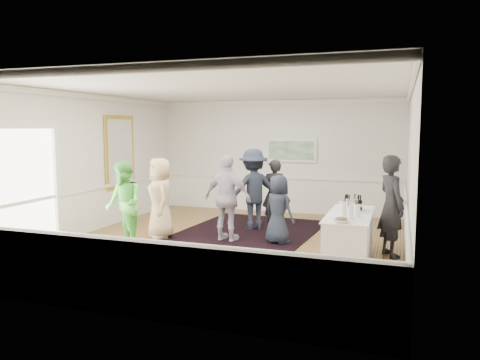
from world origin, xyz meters
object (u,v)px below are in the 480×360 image
(nut_bowl, at_px, (342,220))
(bartender, at_px, (391,206))
(serving_table, at_px, (349,236))
(guest_lilac, at_px, (228,198))
(guest_navy, at_px, (278,209))
(guest_dark_b, at_px, (274,194))
(guest_dark_a, at_px, (253,190))
(guest_green, at_px, (124,204))
(guest_tan, at_px, (160,198))
(ice_bucket, at_px, (351,206))

(nut_bowl, bearing_deg, bartender, 59.52)
(serving_table, relative_size, guest_lilac, 1.12)
(serving_table, distance_m, guest_navy, 1.70)
(nut_bowl, bearing_deg, guest_dark_b, 123.08)
(bartender, xyz_separation_m, nut_bowl, (-0.76, -1.30, -0.08))
(guest_dark_a, height_order, guest_navy, guest_dark_a)
(guest_green, height_order, guest_navy, guest_green)
(guest_lilac, bearing_deg, guest_tan, 16.99)
(bartender, relative_size, guest_lilac, 1.03)
(guest_dark_a, xyz_separation_m, guest_dark_b, (0.41, 0.38, -0.13))
(guest_tan, height_order, guest_dark_b, guest_tan)
(nut_bowl, bearing_deg, guest_dark_a, 131.90)
(guest_tan, distance_m, guest_navy, 2.61)
(serving_table, distance_m, guest_tan, 4.15)
(guest_dark_b, xyz_separation_m, ice_bucket, (2.02, -1.99, 0.13))
(ice_bucket, bearing_deg, guest_dark_a, 146.47)
(guest_dark_a, relative_size, ice_bucket, 7.38)
(ice_bucket, bearing_deg, bartender, 19.10)
(guest_green, relative_size, guest_dark_b, 1.05)
(guest_lilac, distance_m, ice_bucket, 2.63)
(serving_table, relative_size, guest_dark_a, 1.09)
(bartender, bearing_deg, guest_green, 72.45)
(guest_dark_b, xyz_separation_m, guest_navy, (0.50, -1.50, -0.11))
(guest_lilac, xyz_separation_m, nut_bowl, (2.56, -1.40, -0.05))
(bartender, height_order, nut_bowl, bartender)
(guest_tan, distance_m, guest_dark_b, 2.78)
(guest_green, xyz_separation_m, ice_bucket, (4.43, 0.78, 0.08))
(serving_table, xyz_separation_m, guest_dark_b, (-2.02, 2.17, 0.41))
(guest_green, xyz_separation_m, guest_navy, (2.91, 1.27, -0.15))
(guest_navy, bearing_deg, ice_bucket, -172.35)
(bartender, xyz_separation_m, guest_tan, (-4.83, -0.10, -0.07))
(guest_dark_b, relative_size, ice_bucket, 6.39)
(guest_lilac, height_order, guest_navy, guest_lilac)
(ice_bucket, bearing_deg, nut_bowl, -92.41)
(nut_bowl, bearing_deg, guest_green, 176.52)
(guest_tan, relative_size, nut_bowl, 6.16)
(guest_navy, bearing_deg, guest_green, 48.88)
(guest_lilac, relative_size, guest_dark_b, 1.12)
(nut_bowl, bearing_deg, serving_table, 86.97)
(guest_tan, xyz_separation_m, nut_bowl, (4.07, -1.20, -0.00))
(guest_tan, relative_size, ice_bucket, 6.80)
(bartender, relative_size, guest_dark_b, 1.15)
(guest_dark_b, relative_size, nut_bowl, 5.79)
(guest_tan, xyz_separation_m, guest_dark_a, (1.68, 1.46, 0.08))
(nut_bowl, bearing_deg, ice_bucket, 87.59)
(guest_navy, bearing_deg, guest_lilac, 32.67)
(guest_green, relative_size, nut_bowl, 6.09)
(bartender, bearing_deg, ice_bucket, 80.24)
(bartender, xyz_separation_m, guest_green, (-5.15, -1.03, -0.08))
(guest_dark_a, bearing_deg, guest_dark_b, -176.50)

